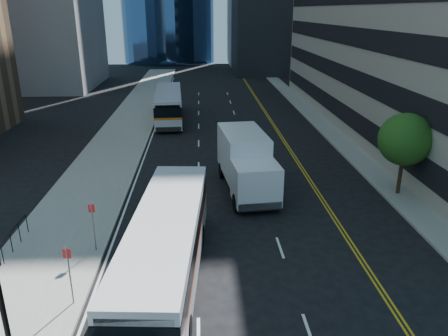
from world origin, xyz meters
The scene contains 8 objects.
ground centered at (0.00, 0.00, 0.00)m, with size 160.00×160.00×0.00m, color black.
sidewalk_west centered at (-10.50, 25.00, 0.07)m, with size 5.00×90.00×0.15m, color gray.
sidewalk_east centered at (9.00, 25.00, 0.07)m, with size 2.00×90.00×0.15m, color gray.
street_tree centered at (9.00, 8.00, 3.64)m, with size 3.20×3.20×5.10m.
lamp_post centered at (-9.00, -6.00, 2.72)m, with size 0.28×0.28×4.56m.
bus_front centered at (-4.80, -0.52, 1.69)m, with size 3.52×12.16×3.09m.
bus_rear centered at (-6.60, 28.81, 1.68)m, with size 3.21×12.02×3.07m.
box_truck centered at (-0.45, 9.34, 1.92)m, with size 3.40×7.83×3.64m.
Camera 1 is at (-3.27, -16.61, 10.98)m, focal length 35.00 mm.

